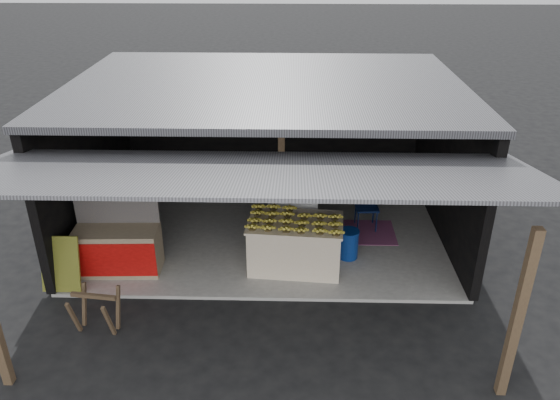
{
  "coord_description": "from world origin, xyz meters",
  "views": [
    {
      "loc": [
        0.52,
        -7.33,
        5.53
      ],
      "look_at": [
        0.28,
        1.55,
        1.1
      ],
      "focal_mm": 35.0,
      "sensor_mm": 36.0,
      "label": 1
    }
  ],
  "objects_px": {
    "sawhorse": "(95,308)",
    "water_barrel": "(348,245)",
    "banana_table": "(295,244)",
    "neighbor_stall": "(118,248)",
    "white_crate": "(293,215)",
    "plastic_chair": "(366,201)"
  },
  "relations": [
    {
      "from": "sawhorse",
      "to": "water_barrel",
      "type": "height_order",
      "value": "sawhorse"
    },
    {
      "from": "neighbor_stall",
      "to": "plastic_chair",
      "type": "relative_size",
      "value": 1.58
    },
    {
      "from": "water_barrel",
      "to": "sawhorse",
      "type": "bearing_deg",
      "value": -152.1
    },
    {
      "from": "banana_table",
      "to": "water_barrel",
      "type": "height_order",
      "value": "banana_table"
    },
    {
      "from": "water_barrel",
      "to": "plastic_chair",
      "type": "xyz_separation_m",
      "value": [
        0.44,
        1.21,
        0.3
      ]
    },
    {
      "from": "banana_table",
      "to": "sawhorse",
      "type": "distance_m",
      "value": 3.48
    },
    {
      "from": "plastic_chair",
      "to": "banana_table",
      "type": "bearing_deg",
      "value": -135.3
    },
    {
      "from": "white_crate",
      "to": "banana_table",
      "type": "bearing_deg",
      "value": -85.95
    },
    {
      "from": "neighbor_stall",
      "to": "sawhorse",
      "type": "bearing_deg",
      "value": -88.05
    },
    {
      "from": "plastic_chair",
      "to": "neighbor_stall",
      "type": "bearing_deg",
      "value": -161.56
    },
    {
      "from": "banana_table",
      "to": "white_crate",
      "type": "height_order",
      "value": "white_crate"
    },
    {
      "from": "neighbor_stall",
      "to": "sawhorse",
      "type": "height_order",
      "value": "neighbor_stall"
    },
    {
      "from": "white_crate",
      "to": "plastic_chair",
      "type": "distance_m",
      "value": 1.58
    },
    {
      "from": "sawhorse",
      "to": "water_barrel",
      "type": "relative_size",
      "value": 1.33
    },
    {
      "from": "sawhorse",
      "to": "water_barrel",
      "type": "xyz_separation_m",
      "value": [
        3.98,
        2.11,
        -0.1
      ]
    },
    {
      "from": "banana_table",
      "to": "neighbor_stall",
      "type": "relative_size",
      "value": 1.15
    },
    {
      "from": "neighbor_stall",
      "to": "plastic_chair",
      "type": "height_order",
      "value": "neighbor_stall"
    },
    {
      "from": "white_crate",
      "to": "plastic_chair",
      "type": "xyz_separation_m",
      "value": [
        1.47,
        0.57,
        0.04
      ]
    },
    {
      "from": "neighbor_stall",
      "to": "water_barrel",
      "type": "bearing_deg",
      "value": 5.17
    },
    {
      "from": "sawhorse",
      "to": "plastic_chair",
      "type": "relative_size",
      "value": 0.74
    },
    {
      "from": "neighbor_stall",
      "to": "banana_table",
      "type": "bearing_deg",
      "value": 1.45
    },
    {
      "from": "water_barrel",
      "to": "banana_table",
      "type": "bearing_deg",
      "value": -161.37
    }
  ]
}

